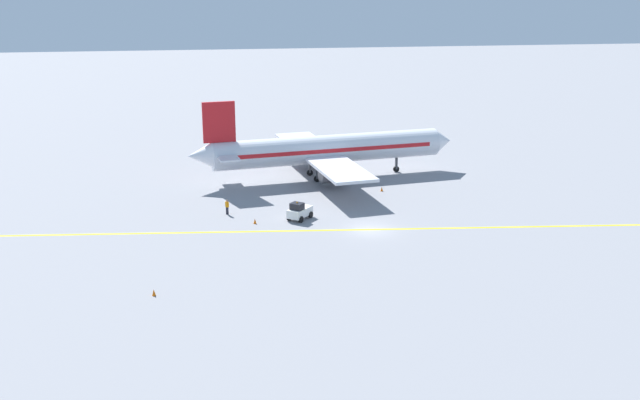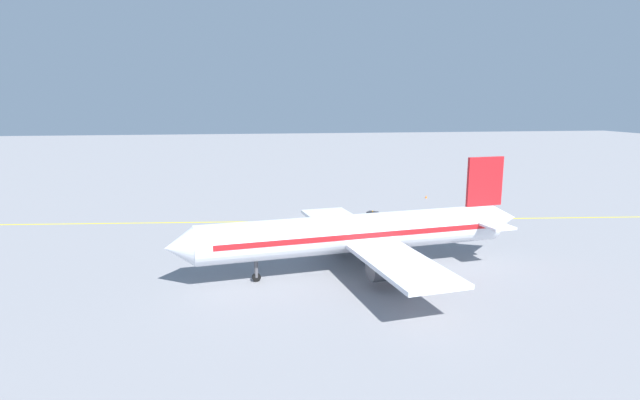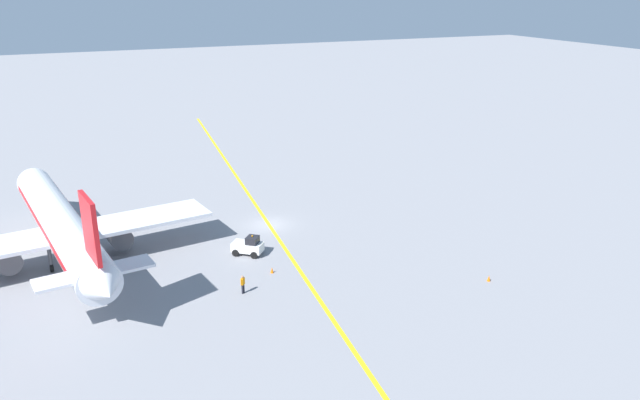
{
  "view_description": "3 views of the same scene",
  "coord_description": "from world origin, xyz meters",
  "px_view_note": "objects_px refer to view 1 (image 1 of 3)",
  "views": [
    {
      "loc": [
        71.62,
        -16.21,
        25.25
      ],
      "look_at": [
        4.51,
        -5.88,
        4.81
      ],
      "focal_mm": 42.0,
      "sensor_mm": 36.0,
      "label": 1
    },
    {
      "loc": [
        -66.04,
        9.46,
        15.94
      ],
      "look_at": [
        2.19,
        -1.05,
        2.48
      ],
      "focal_mm": 28.0,
      "sensor_mm": 36.0,
      "label": 2
    },
    {
      "loc": [
        -20.81,
        -61.42,
        25.6
      ],
      "look_at": [
        4.72,
        -3.4,
        3.36
      ],
      "focal_mm": 35.0,
      "sensor_mm": 36.0,
      "label": 3
    }
  ],
  "objects_px": {
    "traffic_cone_by_wingtip": "(255,221)",
    "baggage_tug_white": "(299,211)",
    "traffic_cone_mid_apron": "(154,293)",
    "traffic_cone_near_nose": "(382,189)",
    "ground_crew_worker": "(227,206)",
    "airplane_at_gate": "(325,150)"
  },
  "relations": [
    {
      "from": "traffic_cone_by_wingtip",
      "to": "baggage_tug_white",
      "type": "bearing_deg",
      "value": 98.52
    },
    {
      "from": "traffic_cone_mid_apron",
      "to": "traffic_cone_near_nose",
      "type": "bearing_deg",
      "value": 136.95
    },
    {
      "from": "ground_crew_worker",
      "to": "traffic_cone_by_wingtip",
      "type": "relative_size",
      "value": 3.05
    },
    {
      "from": "traffic_cone_near_nose",
      "to": "traffic_cone_by_wingtip",
      "type": "height_order",
      "value": "same"
    },
    {
      "from": "ground_crew_worker",
      "to": "traffic_cone_near_nose",
      "type": "distance_m",
      "value": 20.03
    },
    {
      "from": "traffic_cone_near_nose",
      "to": "traffic_cone_by_wingtip",
      "type": "xyz_separation_m",
      "value": [
        10.1,
        -16.17,
        0.0
      ]
    },
    {
      "from": "airplane_at_gate",
      "to": "baggage_tug_white",
      "type": "bearing_deg",
      "value": -18.07
    },
    {
      "from": "airplane_at_gate",
      "to": "traffic_cone_by_wingtip",
      "type": "xyz_separation_m",
      "value": [
        17.39,
        -10.29,
        -3.43
      ]
    },
    {
      "from": "traffic_cone_near_nose",
      "to": "traffic_cone_mid_apron",
      "type": "height_order",
      "value": "same"
    },
    {
      "from": "traffic_cone_mid_apron",
      "to": "traffic_cone_by_wingtip",
      "type": "relative_size",
      "value": 1.0
    },
    {
      "from": "traffic_cone_near_nose",
      "to": "airplane_at_gate",
      "type": "bearing_deg",
      "value": -141.12
    },
    {
      "from": "airplane_at_gate",
      "to": "traffic_cone_by_wingtip",
      "type": "relative_size",
      "value": 64.52
    },
    {
      "from": "airplane_at_gate",
      "to": "baggage_tug_white",
      "type": "xyz_separation_m",
      "value": [
        16.66,
        -5.44,
        -2.81
      ]
    },
    {
      "from": "baggage_tug_white",
      "to": "ground_crew_worker",
      "type": "relative_size",
      "value": 1.94
    },
    {
      "from": "traffic_cone_mid_apron",
      "to": "traffic_cone_by_wingtip",
      "type": "bearing_deg",
      "value": 151.33
    },
    {
      "from": "traffic_cone_near_nose",
      "to": "traffic_cone_by_wingtip",
      "type": "relative_size",
      "value": 1.0
    },
    {
      "from": "airplane_at_gate",
      "to": "traffic_cone_mid_apron",
      "type": "relative_size",
      "value": 64.52
    },
    {
      "from": "traffic_cone_by_wingtip",
      "to": "traffic_cone_mid_apron",
      "type": "bearing_deg",
      "value": -28.67
    },
    {
      "from": "airplane_at_gate",
      "to": "traffic_cone_mid_apron",
      "type": "height_order",
      "value": "airplane_at_gate"
    },
    {
      "from": "airplane_at_gate",
      "to": "traffic_cone_mid_apron",
      "type": "distance_m",
      "value": 40.16
    },
    {
      "from": "traffic_cone_near_nose",
      "to": "traffic_cone_mid_apron",
      "type": "xyz_separation_m",
      "value": [
        27.48,
        -25.68,
        0.0
      ]
    },
    {
      "from": "airplane_at_gate",
      "to": "traffic_cone_by_wingtip",
      "type": "bearing_deg",
      "value": -30.61
    }
  ]
}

